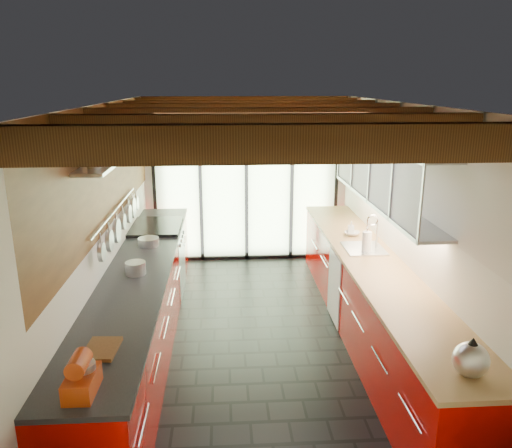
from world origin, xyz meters
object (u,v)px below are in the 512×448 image
(soap_bottle, at_px, (351,228))
(paper_towel, at_px, (367,242))
(stand_mixer, at_px, (82,376))
(kettle, at_px, (471,358))
(bowl, at_px, (352,234))

(soap_bottle, bearing_deg, paper_towel, -90.00)
(stand_mixer, distance_m, kettle, 2.54)
(kettle, xyz_separation_m, bowl, (0.00, 3.16, -0.10))
(paper_towel, bearing_deg, soap_bottle, 90.00)
(stand_mixer, xyz_separation_m, bowl, (2.54, 3.19, -0.09))
(paper_towel, bearing_deg, stand_mixer, -135.09)
(kettle, xyz_separation_m, paper_towel, (-0.00, 2.50, -0.00))
(kettle, distance_m, soap_bottle, 3.21)
(kettle, xyz_separation_m, soap_bottle, (0.00, 3.21, -0.04))
(kettle, relative_size, soap_bottle, 1.98)
(paper_towel, relative_size, soap_bottle, 1.72)
(stand_mixer, distance_m, paper_towel, 3.59)
(stand_mixer, relative_size, soap_bottle, 1.87)
(bowl, bearing_deg, kettle, -90.00)
(stand_mixer, height_order, soap_bottle, stand_mixer)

